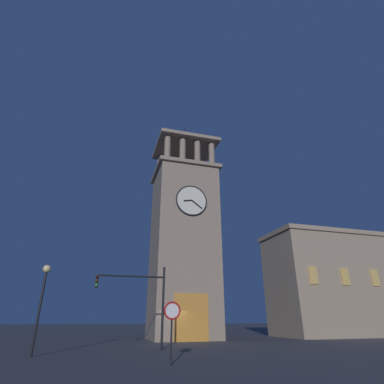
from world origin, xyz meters
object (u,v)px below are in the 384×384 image
at_px(adjacent_wing_building, 352,284).
at_px(street_lamp, 43,290).
at_px(traffic_signal_near, 140,293).
at_px(no_horn_sign, 172,315).
at_px(clocktower, 184,242).

distance_m(adjacent_wing_building, street_lamp, 34.36).
bearing_deg(traffic_signal_near, no_horn_sign, 95.80).
bearing_deg(adjacent_wing_building, no_horn_sign, 32.67).
relative_size(clocktower, traffic_signal_near, 4.64).
bearing_deg(traffic_signal_near, adjacent_wing_building, -160.01).
distance_m(clocktower, street_lamp, 17.16).
relative_size(clocktower, street_lamp, 5.10).
bearing_deg(street_lamp, clocktower, -134.14).
bearing_deg(no_horn_sign, adjacent_wing_building, -147.33).
bearing_deg(no_horn_sign, street_lamp, -38.83).
distance_m(clocktower, no_horn_sign, 18.85).
xyz_separation_m(clocktower, traffic_signal_near, (5.50, 9.70, -6.03)).
height_order(adjacent_wing_building, street_lamp, adjacent_wing_building).
bearing_deg(clocktower, adjacent_wing_building, 179.96).
relative_size(traffic_signal_near, street_lamp, 1.10).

